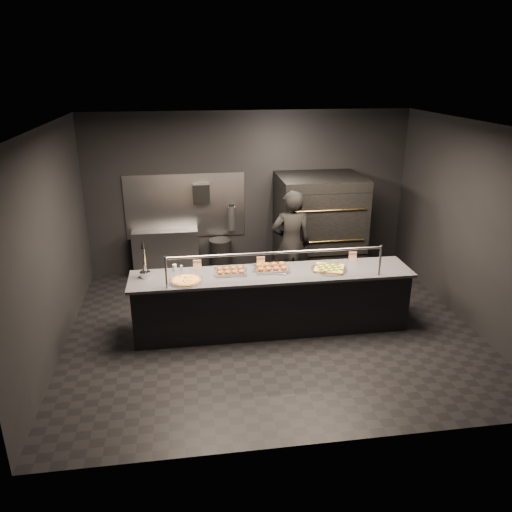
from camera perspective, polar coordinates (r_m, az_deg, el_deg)
name	(u,v)px	position (r m, az deg, el deg)	size (l,w,h in m)	color
room	(270,234)	(7.07, 1.66, 2.53)	(6.04, 6.00, 3.00)	black
service_counter	(272,301)	(7.42, 1.83, -5.17)	(4.10, 0.78, 1.37)	black
pizza_oven	(319,227)	(9.22, 7.17, 3.31)	(1.50, 1.23, 1.91)	black
prep_shelf	(166,253)	(9.47, -10.23, 0.32)	(1.20, 0.35, 0.90)	#99999E
towel_dispenser	(201,194)	(9.22, -6.28, 7.11)	(0.30, 0.20, 0.35)	black
fire_extinguisher	(232,218)	(9.39, -2.81, 4.37)	(0.14, 0.14, 0.51)	#B2B2B7
beer_tap	(145,266)	(7.19, -12.62, -1.18)	(0.15, 0.21, 0.58)	silver
round_pizza	(186,281)	(7.00, -7.99, -2.81)	(0.47, 0.47, 0.03)	silver
slider_tray_a	(230,271)	(7.23, -2.94, -1.73)	(0.50, 0.41, 0.07)	silver
slider_tray_b	(271,268)	(7.34, 1.76, -1.33)	(0.60, 0.53, 0.08)	silver
square_pizza	(329,268)	(7.41, 8.36, -1.42)	(0.53, 0.53, 0.05)	silver
condiment_jar	(177,268)	(7.38, -9.05, -1.33)	(0.15, 0.06, 0.10)	silver
tent_cards	(271,261)	(7.47, 1.77, -0.55)	(2.49, 0.04, 0.15)	white
trash_bin	(221,257)	(9.43, -4.06, -0.14)	(0.42, 0.42, 0.70)	black
worker	(291,244)	(8.40, 4.02, 1.36)	(0.68, 0.44, 1.85)	black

